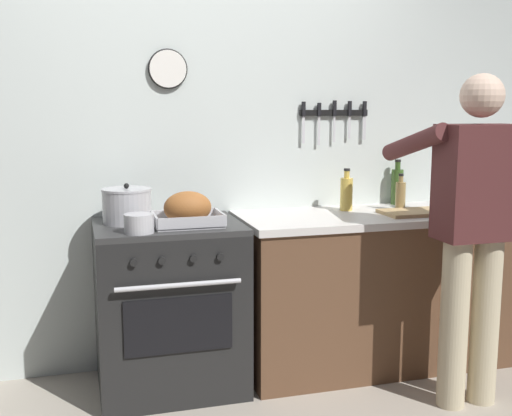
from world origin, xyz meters
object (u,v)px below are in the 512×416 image
at_px(person_cook, 473,220).
at_px(bottle_olive_oil, 397,186).
at_px(roasting_pan, 188,210).
at_px(bottle_vinegar, 400,195).
at_px(stock_pot, 127,206).
at_px(bottle_cooking_oil, 346,193).
at_px(stove, 169,306).
at_px(saucepan, 139,224).
at_px(cutting_board, 414,212).

height_order(person_cook, bottle_olive_oil, person_cook).
height_order(roasting_pan, bottle_vinegar, bottle_vinegar).
xyz_separation_m(roasting_pan, stock_pot, (-0.29, 0.16, 0.01)).
bearing_deg(stock_pot, bottle_cooking_oil, 2.65).
xyz_separation_m(person_cook, bottle_olive_oil, (0.04, 0.85, 0.06)).
height_order(stove, roasting_pan, roasting_pan).
xyz_separation_m(roasting_pan, bottle_olive_oil, (1.37, 0.35, 0.04)).
height_order(stove, person_cook, person_cook).
bearing_deg(bottle_vinegar, stove, -178.37).
height_order(stock_pot, bottle_vinegar, bottle_vinegar).
bearing_deg(bottle_vinegar, stock_pot, 179.12).
bearing_deg(bottle_olive_oil, roasting_pan, -165.68).
height_order(person_cook, bottle_vinegar, person_cook).
bearing_deg(saucepan, bottle_cooking_oil, 15.46).
distance_m(saucepan, bottle_vinegar, 1.56).
bearing_deg(cutting_board, roasting_pan, 179.86).
bearing_deg(stove, roasting_pan, -48.53).
bearing_deg(bottle_vinegar, person_cook, -85.77).
relative_size(saucepan, cutting_board, 0.40).
bearing_deg(saucepan, stove, 52.48).
bearing_deg(cutting_board, saucepan, -175.76).
bearing_deg(bottle_cooking_oil, bottle_olive_oil, 17.77).
height_order(saucepan, bottle_olive_oil, bottle_olive_oil).
xyz_separation_m(bottle_vinegar, bottle_olive_oil, (0.09, 0.21, 0.03)).
distance_m(stove, bottle_vinegar, 1.48).
distance_m(person_cook, bottle_olive_oil, 0.85).
height_order(bottle_olive_oil, bottle_cooking_oil, bottle_olive_oil).
distance_m(roasting_pan, stock_pot, 0.33).
bearing_deg(stock_pot, bottle_vinegar, -0.88).
bearing_deg(stove, person_cook, -22.91).
height_order(stove, bottle_cooking_oil, bottle_cooking_oil).
xyz_separation_m(saucepan, bottle_vinegar, (1.54, 0.26, 0.04)).
bearing_deg(saucepan, person_cook, -13.48).
bearing_deg(roasting_pan, bottle_cooking_oil, 12.88).
relative_size(stove, roasting_pan, 2.56).
height_order(bottle_vinegar, bottle_olive_oil, bottle_olive_oil).
xyz_separation_m(stock_pot, saucepan, (0.03, -0.28, -0.05)).
relative_size(person_cook, saucepan, 11.54).
bearing_deg(bottle_olive_oil, bottle_cooking_oil, -162.23).
bearing_deg(stock_pot, person_cook, -22.27).
distance_m(person_cook, bottle_vinegar, 0.64).
relative_size(roasting_pan, saucepan, 2.45).
relative_size(stove, bottle_cooking_oil, 3.64).
relative_size(roasting_pan, bottle_vinegar, 1.62).
relative_size(person_cook, bottle_vinegar, 7.66).
xyz_separation_m(stove, stock_pot, (-0.20, 0.06, 0.54)).
bearing_deg(bottle_olive_oil, stove, -170.33).
relative_size(cutting_board, bottle_cooking_oil, 1.46).
bearing_deg(stock_pot, saucepan, -83.55).
xyz_separation_m(person_cook, saucepan, (-1.59, 0.38, -0.01)).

